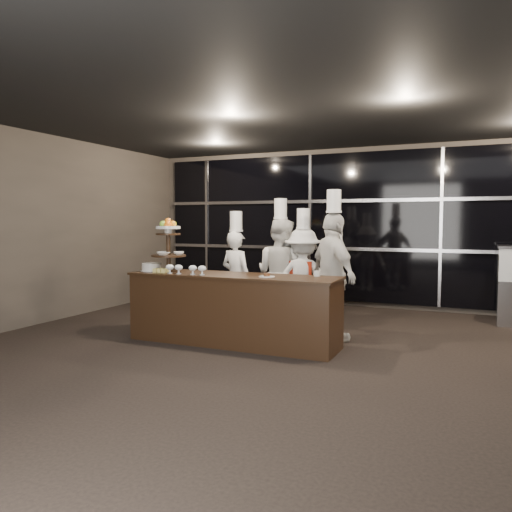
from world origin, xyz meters
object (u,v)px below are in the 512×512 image
at_px(chef_c, 303,279).
at_px(layer_cake, 151,267).
at_px(buffet_counter, 233,309).
at_px(chef_a, 236,277).
at_px(chef_b, 280,272).
at_px(chef_d, 333,276).
at_px(display_stand, 168,241).

bearing_deg(chef_c, layer_cake, -146.16).
height_order(buffet_counter, chef_a, chef_a).
xyz_separation_m(layer_cake, chef_a, (0.83, 1.02, -0.20)).
xyz_separation_m(chef_b, chef_d, (0.95, -0.48, 0.04)).
relative_size(layer_cake, chef_c, 0.17).
distance_m(buffet_counter, chef_c, 1.34).
height_order(layer_cake, chef_c, chef_c).
bearing_deg(chef_a, chef_b, 19.76).
xyz_separation_m(buffet_counter, chef_c, (0.57, 1.18, 0.30)).
distance_m(buffet_counter, chef_a, 1.10).
xyz_separation_m(layer_cake, chef_b, (1.46, 1.25, -0.13)).
bearing_deg(chef_c, buffet_counter, -115.98).
bearing_deg(layer_cake, display_stand, 11.06).
bearing_deg(chef_c, chef_b, 176.46).
xyz_separation_m(display_stand, layer_cake, (-0.26, -0.05, -0.37)).
bearing_deg(chef_d, buffet_counter, -148.06).
relative_size(buffet_counter, chef_b, 1.45).
height_order(chef_b, chef_d, chef_d).
relative_size(layer_cake, chef_b, 0.15).
height_order(chef_a, chef_b, chef_b).
relative_size(layer_cake, chef_d, 0.15).
bearing_deg(display_stand, chef_b, 44.82).
distance_m(display_stand, chef_b, 1.77).
relative_size(buffet_counter, layer_cake, 9.47).
relative_size(display_stand, chef_c, 0.41).
bearing_deg(chef_b, chef_a, -160.24).
bearing_deg(display_stand, chef_c, 36.77).
relative_size(chef_a, chef_b, 0.90).
height_order(buffet_counter, layer_cake, layer_cake).
bearing_deg(chef_b, chef_c, -3.54).
xyz_separation_m(buffet_counter, chef_a, (-0.43, 0.97, 0.31)).
bearing_deg(chef_d, chef_b, 153.25).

